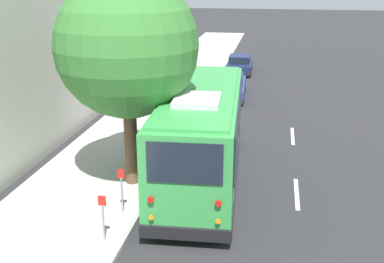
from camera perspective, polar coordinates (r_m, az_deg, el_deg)
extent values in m
plane|color=#28282B|center=(18.48, 2.30, -4.01)|extent=(160.00, 160.00, 0.00)
cube|color=#B2AFA8|center=(19.32, -9.26, -2.99)|extent=(80.00, 4.44, 0.15)
cube|color=#9D9A94|center=(18.72, -2.60, -3.47)|extent=(80.00, 0.14, 0.15)
cube|color=green|center=(16.66, 1.21, -0.23)|extent=(9.20, 2.93, 2.89)
cube|color=black|center=(17.13, 1.18, -4.38)|extent=(9.25, 2.99, 0.28)
cube|color=black|center=(16.47, 1.22, 1.86)|extent=(8.47, 2.98, 1.39)
cube|color=black|center=(20.87, 2.47, 5.43)|extent=(0.15, 2.14, 1.45)
cube|color=black|center=(12.15, -0.91, -3.82)|extent=(0.14, 1.96, 1.11)
cube|color=black|center=(20.72, 2.49, 7.25)|extent=(0.14, 1.76, 0.22)
cube|color=green|center=(16.24, 1.24, 4.74)|extent=(8.64, 2.68, 0.10)
cube|color=silver|center=(14.65, 0.62, 3.70)|extent=(1.74, 1.47, 0.20)
cube|color=black|center=(21.40, 2.40, 0.48)|extent=(0.23, 2.47, 0.36)
cube|color=black|center=(13.03, -0.87, -12.04)|extent=(0.23, 2.47, 0.36)
cylinder|color=red|center=(12.66, -4.92, -8.05)|extent=(0.04, 0.18, 0.18)
cylinder|color=orange|center=(12.90, -4.86, -10.12)|extent=(0.04, 0.14, 0.14)
cylinder|color=red|center=(12.44, 3.15, -8.50)|extent=(0.04, 0.18, 0.18)
cylinder|color=orange|center=(12.69, 3.11, -10.60)|extent=(0.04, 0.14, 0.14)
cube|color=white|center=(21.46, 0.24, 1.03)|extent=(0.06, 0.32, 0.18)
cube|color=white|center=(21.35, 4.61, 0.87)|extent=(0.06, 0.32, 0.18)
cube|color=black|center=(20.66, -1.43, 6.10)|extent=(0.07, 0.10, 0.24)
cylinder|color=black|center=(19.70, -1.14, -0.98)|extent=(1.02, 0.35, 1.00)
cylinder|color=slate|center=(19.70, -1.14, -0.98)|extent=(0.47, 0.34, 0.45)
cylinder|color=black|center=(19.54, 5.09, -1.22)|extent=(1.02, 0.35, 1.00)
cylinder|color=slate|center=(19.54, 5.09, -1.22)|extent=(0.47, 0.34, 0.45)
cylinder|color=black|center=(14.93, -3.93, -7.66)|extent=(1.02, 0.35, 1.00)
cylinder|color=slate|center=(14.93, -3.93, -7.66)|extent=(0.47, 0.34, 0.45)
cylinder|color=black|center=(14.71, 4.37, -8.09)|extent=(1.02, 0.35, 1.00)
cylinder|color=slate|center=(14.71, 4.37, -8.09)|extent=(0.47, 0.34, 0.45)
cube|color=navy|center=(28.53, 4.52, 5.12)|extent=(4.61, 1.92, 0.65)
cube|color=black|center=(28.29, 4.54, 6.17)|extent=(2.21, 1.58, 0.48)
cube|color=navy|center=(28.24, 4.55, 6.65)|extent=(2.13, 1.54, 0.05)
cube|color=black|center=(30.82, 4.75, 5.70)|extent=(0.15, 1.67, 0.20)
cube|color=black|center=(26.36, 4.24, 3.50)|extent=(0.15, 1.67, 0.20)
cylinder|color=black|center=(30.01, 3.16, 5.51)|extent=(0.67, 0.23, 0.66)
cylinder|color=slate|center=(30.01, 3.16, 5.51)|extent=(0.31, 0.23, 0.30)
cylinder|color=black|center=(29.94, 6.18, 5.40)|extent=(0.67, 0.23, 0.66)
cylinder|color=slate|center=(29.94, 6.18, 5.40)|extent=(0.31, 0.23, 0.30)
cylinder|color=black|center=(27.23, 2.69, 4.16)|extent=(0.67, 0.23, 0.66)
cylinder|color=slate|center=(27.23, 2.69, 4.16)|extent=(0.31, 0.23, 0.30)
cylinder|color=black|center=(27.15, 6.01, 4.04)|extent=(0.67, 0.23, 0.66)
cylinder|color=slate|center=(27.15, 6.01, 4.04)|extent=(0.31, 0.23, 0.30)
cube|color=#19234C|center=(35.57, 5.66, 7.71)|extent=(4.04, 1.85, 0.60)
cube|color=black|center=(35.37, 5.68, 8.54)|extent=(1.93, 1.56, 0.48)
cube|color=#19234C|center=(35.33, 5.69, 8.92)|extent=(1.86, 1.52, 0.05)
cube|color=black|center=(37.59, 5.81, 7.98)|extent=(0.13, 1.69, 0.20)
cube|color=black|center=(33.63, 5.47, 6.74)|extent=(0.13, 1.69, 0.20)
cylinder|color=black|center=(36.88, 4.51, 7.89)|extent=(0.61, 0.22, 0.60)
cylinder|color=slate|center=(36.88, 4.51, 7.89)|extent=(0.28, 0.23, 0.27)
cylinder|color=black|center=(36.81, 7.01, 7.79)|extent=(0.61, 0.22, 0.60)
cylinder|color=slate|center=(36.81, 7.01, 7.79)|extent=(0.28, 0.23, 0.27)
cylinder|color=black|center=(34.41, 4.21, 7.13)|extent=(0.61, 0.22, 0.60)
cylinder|color=slate|center=(34.41, 4.21, 7.13)|extent=(0.28, 0.23, 0.27)
cylinder|color=black|center=(34.33, 6.88, 7.02)|extent=(0.61, 0.22, 0.60)
cylinder|color=slate|center=(34.33, 6.88, 7.02)|extent=(0.28, 0.23, 0.27)
cylinder|color=brown|center=(16.26, -7.26, -1.01)|extent=(0.45, 0.45, 3.06)
sphere|color=#387A33|center=(15.51, -7.73, 9.99)|extent=(4.59, 4.59, 4.59)
cylinder|color=gray|center=(13.34, -10.46, -10.57)|extent=(0.06, 0.06, 1.03)
cube|color=red|center=(13.03, -10.63, -8.06)|extent=(0.02, 0.22, 0.28)
cylinder|color=gray|center=(14.67, -8.30, -7.45)|extent=(0.06, 0.06, 1.10)
cube|color=red|center=(14.39, -8.43, -4.97)|extent=(0.02, 0.22, 0.28)
cube|color=silver|center=(16.58, 12.31, -7.20)|extent=(2.40, 0.14, 0.01)
cube|color=silver|center=(22.14, 11.83, -0.52)|extent=(2.40, 0.14, 0.01)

